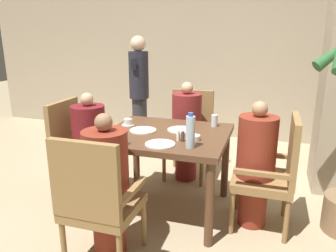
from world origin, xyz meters
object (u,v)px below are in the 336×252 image
(chair_near_corner, at_px, (97,199))
(glass_tall_near, at_px, (214,121))
(plate_main_left, at_px, (160,144))
(chair_right_side, at_px, (273,170))
(teacup_with_saucer, at_px, (128,122))
(diner_in_near_chair, at_px, (107,185))
(glass_tall_mid, at_px, (122,138))
(diner_in_right_chair, at_px, (256,164))
(chair_left_side, at_px, (77,147))
(chair_far_side, at_px, (189,131))
(plate_dessert_center, at_px, (181,130))
(plate_main_right, at_px, (143,130))
(standing_host, at_px, (139,90))
(bowl_small, at_px, (194,137))
(diner_in_left_chair, at_px, (90,146))
(water_bottle, at_px, (190,132))
(diner_in_far_chair, at_px, (186,131))

(chair_near_corner, xyz_separation_m, glass_tall_near, (0.58, 1.21, 0.29))
(plate_main_left, xyz_separation_m, glass_tall_near, (0.32, 0.66, 0.05))
(chair_right_side, relative_size, teacup_with_saucer, 8.11)
(diner_in_near_chair, xyz_separation_m, plate_main_left, (0.27, 0.40, 0.20))
(plate_main_left, height_order, glass_tall_mid, glass_tall_mid)
(diner_in_right_chair, bearing_deg, chair_left_side, 180.00)
(chair_far_side, height_order, plate_dessert_center, chair_far_side)
(chair_far_side, xyz_separation_m, plate_main_right, (-0.22, -0.88, 0.24))
(standing_host, bearing_deg, teacup_with_saucer, -71.87)
(chair_left_side, bearing_deg, glass_tall_mid, -30.89)
(bowl_small, relative_size, glass_tall_near, 0.92)
(bowl_small, bearing_deg, chair_far_side, 105.73)
(standing_host, bearing_deg, diner_in_left_chair, -86.32)
(diner_in_left_chair, distance_m, plate_main_right, 0.60)
(chair_near_corner, bearing_deg, water_bottle, 47.63)
(diner_in_near_chair, distance_m, plate_main_right, 0.75)
(diner_in_near_chair, relative_size, water_bottle, 3.92)
(chair_far_side, distance_m, standing_host, 1.13)
(plate_main_left, relative_size, plate_main_right, 1.00)
(plate_main_left, height_order, plate_dessert_center, same)
(chair_far_side, bearing_deg, diner_in_far_chair, -90.00)
(chair_left_side, bearing_deg, standing_host, 88.13)
(chair_right_side, xyz_separation_m, bowl_small, (-0.65, -0.12, 0.26))
(chair_right_side, distance_m, glass_tall_near, 0.72)
(water_bottle, height_order, glass_tall_near, water_bottle)
(chair_left_side, xyz_separation_m, teacup_with_saucer, (0.50, 0.12, 0.26))
(chair_left_side, distance_m, bowl_small, 1.24)
(plate_dessert_center, relative_size, glass_tall_near, 2.14)
(chair_right_side, bearing_deg, diner_in_right_chair, 180.00)
(diner_in_left_chair, bearing_deg, diner_in_far_chair, 42.87)
(chair_left_side, distance_m, diner_in_near_chair, 1.02)
(plate_dessert_center, bearing_deg, chair_right_side, -7.55)
(chair_near_corner, distance_m, water_bottle, 0.84)
(chair_left_side, relative_size, water_bottle, 3.52)
(plate_main_left, height_order, teacup_with_saucer, teacup_with_saucer)
(chair_near_corner, distance_m, glass_tall_near, 1.37)
(diner_in_left_chair, height_order, bowl_small, diner_in_left_chair)
(diner_in_right_chair, bearing_deg, diner_in_near_chair, -143.97)
(diner_in_right_chair, bearing_deg, glass_tall_near, 140.71)
(diner_in_far_chair, bearing_deg, diner_in_left_chair, -137.13)
(diner_in_right_chair, height_order, plate_main_right, diner_in_right_chair)
(diner_in_near_chair, bearing_deg, chair_far_side, 82.30)
(bowl_small, xyz_separation_m, glass_tall_mid, (-0.51, -0.30, 0.04))
(chair_near_corner, height_order, glass_tall_mid, chair_near_corner)
(chair_left_side, height_order, water_bottle, water_bottle)
(diner_in_far_chair, height_order, water_bottle, diner_in_far_chair)
(diner_in_left_chair, relative_size, chair_far_side, 1.10)
(chair_left_side, relative_size, chair_right_side, 1.00)
(water_bottle, bearing_deg, glass_tall_mid, -168.69)
(plate_dessert_center, bearing_deg, teacup_with_saucer, 178.39)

